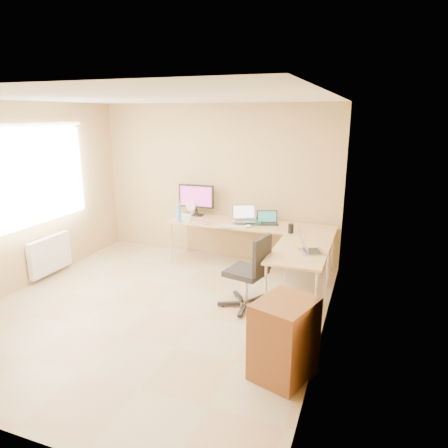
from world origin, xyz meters
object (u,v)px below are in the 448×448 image
(laptop_center, at_px, (245,213))
(desk_fan, at_px, (192,208))
(laptop_return, at_px, (312,244))
(desk_return, at_px, (299,276))
(monitor, at_px, (196,200))
(office_chair, at_px, (246,270))
(mug, at_px, (189,220))
(laptop_black, at_px, (268,218))
(water_bottle, at_px, (179,213))
(keyboard, at_px, (232,227))
(cabinet, at_px, (284,341))
(desk_main, at_px, (250,245))

(laptop_center, height_order, desk_fan, laptop_center)
(laptop_center, relative_size, laptop_return, 1.07)
(desk_return, relative_size, desk_fan, 5.42)
(monitor, distance_m, desk_fan, 0.18)
(monitor, bearing_deg, office_chair, -50.42)
(mug, xyz_separation_m, laptop_return, (2.08, -0.76, 0.07))
(laptop_center, xyz_separation_m, mug, (-0.87, -0.22, -0.13))
(laptop_black, bearing_deg, desk_fan, 153.44)
(water_bottle, bearing_deg, keyboard, 0.00)
(desk_return, distance_m, laptop_black, 1.37)
(mug, relative_size, desk_fan, 0.40)
(mug, height_order, water_bottle, water_bottle)
(monitor, relative_size, laptop_return, 1.81)
(desk_return, distance_m, laptop_center, 1.51)
(desk_fan, relative_size, cabinet, 0.30)
(monitor, bearing_deg, laptop_black, -7.60)
(laptop_center, height_order, office_chair, laptop_center)
(office_chair, bearing_deg, laptop_black, 106.37)
(laptop_center, bearing_deg, cabinet, -89.40)
(water_bottle, relative_size, office_chair, 0.30)
(desk_main, height_order, laptop_return, laptop_return)
(desk_return, bearing_deg, desk_fan, 150.27)
(laptop_return, bearing_deg, desk_fan, 36.72)
(desk_return, height_order, laptop_center, laptop_center)
(monitor, bearing_deg, laptop_return, -32.02)
(water_bottle, xyz_separation_m, cabinet, (2.25, -2.32, -0.52))
(mug, relative_size, laptop_return, 0.28)
(laptop_black, xyz_separation_m, office_chair, (0.10, -1.45, -0.33))
(keyboard, relative_size, laptop_return, 1.29)
(monitor, relative_size, office_chair, 0.64)
(laptop_black, bearing_deg, water_bottle, 173.65)
(monitor, bearing_deg, desk_return, -32.71)
(laptop_return, bearing_deg, office_chair, 88.59)
(laptop_return, bearing_deg, water_bottle, 47.26)
(desk_fan, bearing_deg, laptop_return, -22.37)
(monitor, xyz_separation_m, keyboard, (0.83, -0.50, -0.26))
(cabinet, bearing_deg, desk_main, 131.33)
(water_bottle, distance_m, cabinet, 3.27)
(cabinet, bearing_deg, laptop_black, 125.90)
(desk_return, height_order, cabinet, cabinet)
(desk_main, height_order, keyboard, keyboard)
(laptop_black, xyz_separation_m, keyboard, (-0.47, -0.37, -0.09))
(desk_fan, distance_m, cabinet, 3.64)
(keyboard, distance_m, mug, 0.75)
(laptop_center, distance_m, cabinet, 2.87)
(desk_return, distance_m, water_bottle, 2.27)
(desk_main, xyz_separation_m, water_bottle, (-1.13, -0.30, 0.51))
(laptop_center, relative_size, laptop_black, 1.14)
(desk_return, relative_size, laptop_center, 3.48)
(laptop_center, xyz_separation_m, laptop_return, (1.21, -0.98, -0.06))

